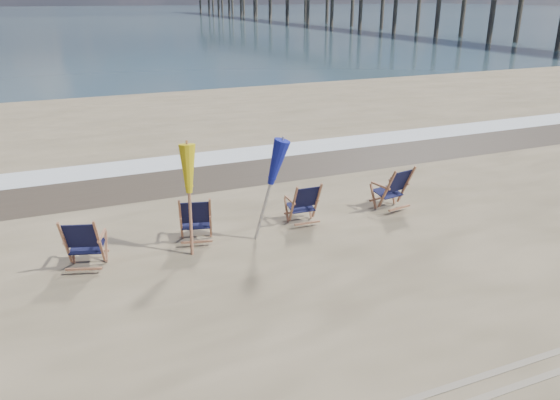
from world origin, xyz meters
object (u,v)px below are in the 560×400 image
Objects in this scene: beach_chair_0 at (100,244)px; beach_chair_2 at (317,202)px; beach_chair_1 at (210,219)px; umbrella_yellow at (188,176)px; umbrella_blue at (267,165)px; beach_chair_3 at (406,186)px.

beach_chair_0 is 4.25m from beach_chair_2.
umbrella_yellow is (-0.42, -0.21, 0.96)m from beach_chair_1.
beach_chair_2 is at bearing -156.98° from beach_chair_0.
beach_chair_0 is at bearing -178.68° from umbrella_blue.
beach_chair_2 is at bearing -9.83° from beach_chair_3.
beach_chair_2 is 2.15m from beach_chair_3.
umbrella_blue reaches higher than beach_chair_2.
umbrella_yellow is (1.58, 0.11, 0.95)m from beach_chair_0.
beach_chair_2 is at bearing 5.83° from umbrella_yellow.
beach_chair_1 is 1.05× the size of beach_chair_2.
beach_chair_2 is 1.60m from umbrella_blue.
beach_chair_0 is at bearing -175.89° from umbrella_yellow.
umbrella_blue reaches higher than beach_chair_0.
beach_chair_3 is 4.90m from umbrella_yellow.
beach_chair_1 is 0.49× the size of umbrella_blue.
beach_chair_3 is (6.38, 0.40, 0.01)m from beach_chair_0.
umbrella_blue reaches higher than umbrella_yellow.
umbrella_blue reaches higher than beach_chair_1.
beach_chair_0 is 6.39m from beach_chair_3.
beach_chair_0 is 2.02m from beach_chair_1.
umbrella_blue is (3.03, 0.07, 0.98)m from beach_chair_0.
beach_chair_0 reaches higher than beach_chair_1.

